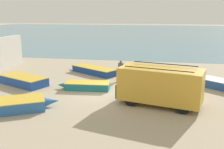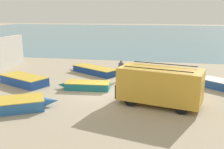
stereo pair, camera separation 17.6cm
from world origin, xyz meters
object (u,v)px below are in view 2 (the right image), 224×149
(fishing_rowboat_3, at_px, (169,74))
(fisherman_0, at_px, (121,69))
(fishing_rowboat_0, at_px, (93,70))
(fishing_rowboat_5, at_px, (86,85))
(fishing_rowboat_1, at_px, (10,105))
(parked_van, at_px, (160,85))
(fishing_rowboat_2, at_px, (23,80))

(fishing_rowboat_3, height_order, fisherman_0, fisherman_0)
(fishing_rowboat_0, relative_size, fishing_rowboat_5, 1.32)
(fishing_rowboat_1, bearing_deg, parked_van, -11.92)
(fishing_rowboat_2, bearing_deg, fishing_rowboat_1, 136.77)
(parked_van, distance_m, fishing_rowboat_0, 9.14)
(fishing_rowboat_5, bearing_deg, fishing_rowboat_2, -7.75)
(fishing_rowboat_0, xyz_separation_m, fishing_rowboat_5, (0.76, -4.77, -0.03))
(fishing_rowboat_0, bearing_deg, fishing_rowboat_1, 108.83)
(fishing_rowboat_1, distance_m, fishing_rowboat_5, 5.53)
(fishing_rowboat_2, height_order, fishing_rowboat_5, fishing_rowboat_2)
(parked_van, bearing_deg, fishing_rowboat_5, -9.85)
(fishing_rowboat_2, bearing_deg, fishing_rowboat_0, -108.70)
(fishing_rowboat_2, xyz_separation_m, fisherman_0, (6.98, 2.37, 0.64))
(fishing_rowboat_1, distance_m, fishing_rowboat_3, 12.48)
(fisherman_0, bearing_deg, parked_van, 16.01)
(parked_van, xyz_separation_m, fishing_rowboat_3, (0.70, 6.55, -0.85))
(fishing_rowboat_1, bearing_deg, fisherman_0, 27.16)
(fishing_rowboat_1, height_order, fishing_rowboat_2, fishing_rowboat_2)
(fishing_rowboat_1, bearing_deg, fishing_rowboat_0, 48.11)
(fishing_rowboat_0, xyz_separation_m, fishing_rowboat_1, (-2.16, -9.47, 0.03))
(fishing_rowboat_1, height_order, fishing_rowboat_3, fishing_rowboat_3)
(parked_van, bearing_deg, fisherman_0, -44.39)
(fishing_rowboat_3, bearing_deg, fishing_rowboat_5, 156.94)
(parked_van, xyz_separation_m, fishing_rowboat_1, (-7.95, -2.44, -0.88))
(fishing_rowboat_0, relative_size, fisherman_0, 3.04)
(fishing_rowboat_0, distance_m, fishing_rowboat_1, 9.71)
(parked_van, height_order, fishing_rowboat_2, parked_van)
(fishing_rowboat_0, height_order, fishing_rowboat_3, fishing_rowboat_3)
(fishing_rowboat_1, bearing_deg, fishing_rowboat_5, 29.09)
(parked_van, relative_size, fishing_rowboat_1, 1.09)
(fishing_rowboat_3, bearing_deg, fisherman_0, 143.56)
(parked_van, relative_size, fishing_rowboat_0, 1.03)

